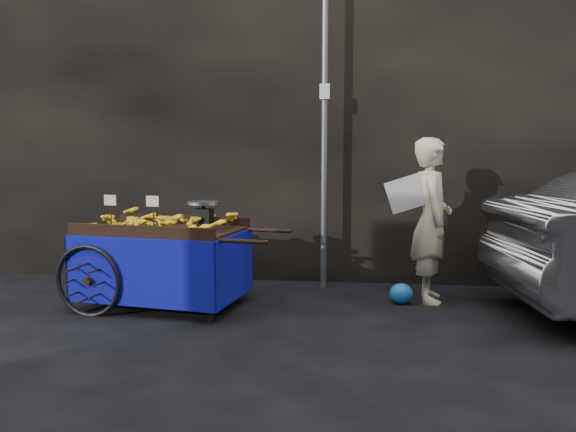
# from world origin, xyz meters

# --- Properties ---
(ground) EXTENTS (80.00, 80.00, 0.00)m
(ground) POSITION_xyz_m (0.00, 0.00, 0.00)
(ground) COLOR black
(ground) RESTS_ON ground
(building_wall) EXTENTS (13.50, 2.00, 5.00)m
(building_wall) POSITION_xyz_m (0.39, 2.60, 2.50)
(building_wall) COLOR black
(building_wall) RESTS_ON ground
(street_pole) EXTENTS (0.12, 0.10, 4.00)m
(street_pole) POSITION_xyz_m (0.30, 1.30, 2.01)
(street_pole) COLOR slate
(street_pole) RESTS_ON ground
(banana_cart) EXTENTS (2.41, 1.38, 1.24)m
(banana_cart) POSITION_xyz_m (-1.43, 0.23, 0.76)
(banana_cart) COLOR black
(banana_cart) RESTS_ON ground
(vendor) EXTENTS (0.76, 0.67, 1.83)m
(vendor) POSITION_xyz_m (1.53, 0.79, 0.92)
(vendor) COLOR beige
(vendor) RESTS_ON ground
(plastic_bag) EXTENTS (0.26, 0.21, 0.23)m
(plastic_bag) POSITION_xyz_m (1.20, 0.60, 0.12)
(plastic_bag) COLOR blue
(plastic_bag) RESTS_ON ground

